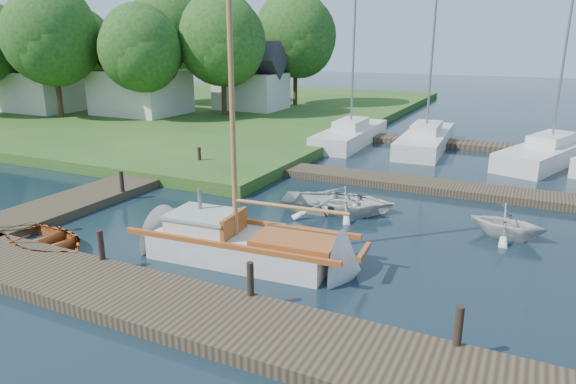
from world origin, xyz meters
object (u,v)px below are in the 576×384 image
at_px(mooring_post_5, 199,156).
at_px(tree_4, 168,33).
at_px(mooring_post_1, 101,245).
at_px(tender_c, 338,200).
at_px(tree_1, 52,36).
at_px(tree_3, 222,40).
at_px(house_b, 42,81).
at_px(house_c, 251,82).
at_px(mooring_post_4, 122,182).
at_px(marina_boat_3, 550,150).
at_px(tree_2, 141,49).
at_px(marina_boat_1, 426,138).
at_px(marina_boat_0, 351,134).
at_px(house_a, 140,80).
at_px(tender_d, 508,220).
at_px(mooring_post_2, 250,279).
at_px(sailboat, 248,248).
at_px(mooring_post_3, 459,326).
at_px(tender_b, 348,200).
at_px(tree_5, 81,45).
at_px(dinghy, 44,237).
at_px(tree_7, 296,35).

bearing_deg(mooring_post_5, tree_4, 131.34).
bearing_deg(mooring_post_1, tender_c, 62.28).
bearing_deg(tree_1, tree_3, 30.96).
relative_size(house_b, house_c, 1.10).
height_order(mooring_post_4, marina_boat_3, marina_boat_3).
xyz_separation_m(mooring_post_1, house_b, (-25.00, 19.00, 2.07)).
height_order(tree_2, tree_3, tree_3).
distance_m(marina_boat_1, house_b, 29.45).
distance_m(marina_boat_0, house_a, 17.36).
distance_m(tender_d, tree_3, 26.40).
bearing_deg(tender_d, tender_c, 97.24).
xyz_separation_m(mooring_post_1, mooring_post_2, (4.50, 0.00, 0.00)).
bearing_deg(mooring_post_2, sailboat, 121.44).
height_order(house_b, tree_3, tree_3).
xyz_separation_m(mooring_post_3, tree_2, (-24.00, 19.05, 4.55)).
relative_size(mooring_post_3, tree_1, 0.09).
distance_m(mooring_post_2, sailboat, 2.67).
relative_size(mooring_post_1, tree_3, 0.09).
bearing_deg(tender_b, sailboat, 155.01).
relative_size(tree_1, tree_4, 0.95).
distance_m(tender_d, tree_4, 35.17).
bearing_deg(mooring_post_3, tree_5, 145.17).
relative_size(dinghy, tender_d, 1.52).
bearing_deg(mooring_post_2, house_b, 147.22).
height_order(sailboat, house_b, sailboat).
distance_m(house_b, tree_3, 14.89).
relative_size(marina_boat_0, tree_5, 1.34).
bearing_deg(tree_7, tender_b, -61.07).
xyz_separation_m(mooring_post_1, tree_2, (-15.00, 19.05, 4.55)).
relative_size(mooring_post_2, house_b, 0.14).
bearing_deg(mooring_post_3, house_a, 141.07).
distance_m(mooring_post_3, tender_d, 7.15).
bearing_deg(tree_2, tree_4, 116.57).
xyz_separation_m(dinghy, tree_7, (-6.40, 30.73, 5.85)).
distance_m(mooring_post_1, tree_5, 37.13).
distance_m(marina_boat_1, tree_2, 19.93).
bearing_deg(mooring_post_1, tree_2, 128.21).
relative_size(marina_boat_1, tree_2, 1.41).
xyz_separation_m(mooring_post_3, sailboat, (-5.88, 2.26, -0.36)).
bearing_deg(sailboat, house_c, 115.51).
bearing_deg(tree_2, tender_c, -31.95).
height_order(marina_boat_3, house_a, marina_boat_3).
relative_size(mooring_post_2, marina_boat_0, 0.07).
xyz_separation_m(marina_boat_1, marina_boat_3, (6.24, -0.68, 0.01)).
bearing_deg(mooring_post_4, tree_1, 144.67).
xyz_separation_m(dinghy, tree_4, (-16.40, 26.73, 6.02)).
xyz_separation_m(marina_boat_1, tree_1, (-25.36, -2.71, 5.52)).
relative_size(marina_boat_1, tree_4, 1.14).
relative_size(dinghy, tree_5, 0.42).
xyz_separation_m(mooring_post_2, tender_c, (-0.66, 7.30, -0.29)).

